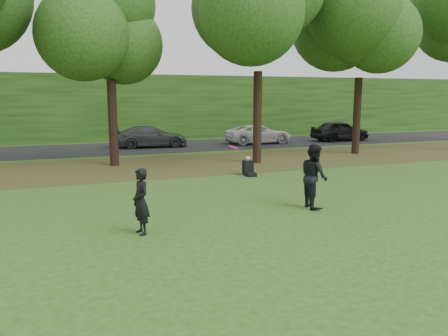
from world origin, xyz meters
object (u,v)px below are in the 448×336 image
(frisbee, at_px, (233,147))
(seated_person, at_px, (249,168))
(player_left, at_px, (141,202))
(player_right, at_px, (314,176))

(frisbee, distance_m, seated_person, 7.16)
(player_left, height_order, frisbee, frisbee)
(player_left, bearing_deg, frisbee, 85.60)
(frisbee, xyz_separation_m, seated_person, (3.17, 6.18, -1.73))
(player_right, height_order, frisbee, frisbee)
(player_right, height_order, seated_person, player_right)
(player_left, xyz_separation_m, player_right, (5.44, 0.77, 0.16))
(frisbee, bearing_deg, player_left, -172.60)
(seated_person, bearing_deg, frisbee, -115.27)
(player_right, distance_m, frisbee, 3.06)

